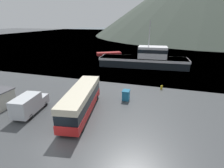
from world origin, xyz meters
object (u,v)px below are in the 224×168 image
tour_bus (81,100)px  storage_bin (126,95)px  dock_kiosk (0,99)px  small_boat (109,54)px  fishing_boat (145,59)px  delivery_van (29,104)px

tour_bus → storage_bin: 7.03m
tour_bus → dock_kiosk: 11.10m
storage_bin → small_boat: storage_bin is taller
storage_bin → tour_bus: bearing=-128.5°
dock_kiosk → storage_bin: bearing=24.3°
dock_kiosk → small_boat: (2.38, 39.07, -0.75)m
tour_bus → storage_bin: (4.33, 5.43, -1.09)m
tour_bus → storage_bin: bearing=41.7°
fishing_boat → dock_kiosk: (-15.58, -27.28, -0.62)m
fishing_boat → small_boat: (-13.19, 11.80, -1.37)m
tour_bus → small_boat: 38.59m
storage_bin → small_boat: 34.67m
storage_bin → small_boat: bearing=111.9°
storage_bin → dock_kiosk: bearing=-155.7°
dock_kiosk → fishing_boat: bearing=60.3°
tour_bus → small_boat: tour_bus is taller
delivery_van → fishing_boat: bearing=61.7°
tour_bus → delivery_van: size_ratio=1.94×
delivery_van → tour_bus: bearing=9.2°
storage_bin → small_boat: (-12.93, 32.17, -0.29)m
tour_bus → dock_kiosk: size_ratio=3.69×
storage_bin → dock_kiosk: (-15.31, -6.91, 0.46)m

